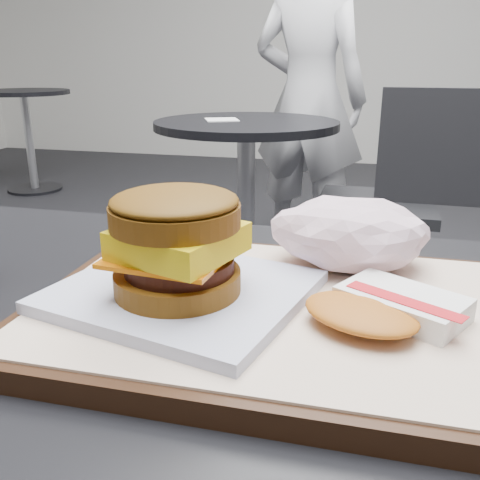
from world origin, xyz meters
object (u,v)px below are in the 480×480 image
(serving_tray, at_px, (270,311))
(hash_brown, at_px, (384,308))
(crumpled_wrapper, at_px, (349,233))
(patron, at_px, (309,99))
(neighbor_table, at_px, (246,173))
(neighbor_chair, at_px, (396,193))
(breakfast_sandwich, at_px, (178,255))

(serving_tray, distance_m, hash_brown, 0.09)
(crumpled_wrapper, relative_size, patron, 0.09)
(neighbor_table, bearing_deg, hash_brown, -73.23)
(neighbor_chair, bearing_deg, crumpled_wrapper, -94.22)
(hash_brown, relative_size, patron, 0.09)
(hash_brown, distance_m, patron, 2.35)
(serving_tray, height_order, patron, patron)
(crumpled_wrapper, bearing_deg, neighbor_table, 106.79)
(hash_brown, distance_m, neighbor_table, 1.71)
(breakfast_sandwich, relative_size, crumpled_wrapper, 1.57)
(serving_tray, relative_size, neighbor_table, 0.51)
(serving_tray, relative_size, hash_brown, 2.81)
(breakfast_sandwich, bearing_deg, serving_tray, 14.42)
(crumpled_wrapper, bearing_deg, patron, 97.96)
(hash_brown, height_order, neighbor_chair, neighbor_chair)
(serving_tray, bearing_deg, patron, 96.28)
(breakfast_sandwich, height_order, neighbor_table, breakfast_sandwich)
(neighbor_chair, bearing_deg, patron, 119.86)
(hash_brown, xyz_separation_m, neighbor_table, (-0.49, 1.62, -0.25))
(hash_brown, bearing_deg, neighbor_table, 106.77)
(serving_tray, relative_size, crumpled_wrapper, 2.66)
(crumpled_wrapper, bearing_deg, neighbor_chair, 85.78)
(patron, bearing_deg, hash_brown, 111.24)
(neighbor_table, bearing_deg, crumpled_wrapper, -73.21)
(neighbor_table, bearing_deg, patron, 78.02)
(crumpled_wrapper, xyz_separation_m, neighbor_chair, (0.11, 1.48, -0.31))
(breakfast_sandwich, distance_m, hash_brown, 0.16)
(hash_brown, bearing_deg, breakfast_sandwich, -178.64)
(patron, bearing_deg, crumpled_wrapper, 110.83)
(hash_brown, xyz_separation_m, neighbor_chair, (0.08, 1.59, -0.29))
(neighbor_table, height_order, patron, patron)
(crumpled_wrapper, xyz_separation_m, neighbor_table, (-0.46, 1.52, -0.27))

